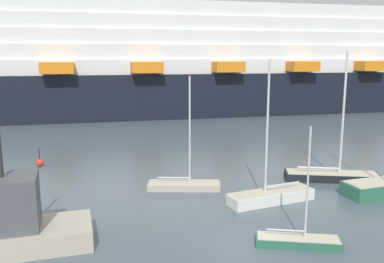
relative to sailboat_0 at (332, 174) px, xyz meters
The scene contains 8 objects.
ground_plane 13.09m from the sailboat_0, 136.38° to the right, with size 600.00×600.00×0.00m, color #4C5B66.
sailboat_0 is the anchor object (origin of this frame).
sailboat_1 11.75m from the sailboat_0, 125.44° to the right, with size 4.14×2.18×5.85m.
sailboat_2 10.98m from the sailboat_0, behind, with size 5.08×2.29×7.70m.
sailboat_4 7.02m from the sailboat_0, 148.75° to the right, with size 5.78×2.77×8.80m.
fishing_boat_1 22.13m from the sailboat_0, 159.50° to the right, with size 8.87×4.05×6.55m.
channel_buoy_1 23.14m from the sailboat_0, 161.05° to the left, with size 0.62×0.62×1.54m.
cruise_ship 40.68m from the sailboat_0, 108.09° to the left, with size 116.78×24.53×22.61m.
Camera 1 is at (-5.37, -17.87, 9.01)m, focal length 38.41 mm.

